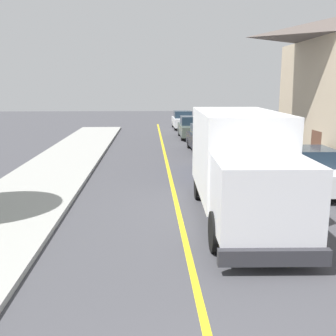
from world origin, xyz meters
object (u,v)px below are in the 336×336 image
box_truck (241,161)px  parked_van_across (308,170)px  parked_car_near (218,157)px  parked_car_furthest (183,120)px  parked_car_mid (205,139)px  parked_car_far (191,128)px

box_truck → parked_van_across: bearing=41.5°
parked_car_near → parked_van_across: (3.00, -2.98, 0.00)m
box_truck → parked_car_near: box_truck is taller
parked_car_furthest → parked_van_across: bearing=-82.5°
parked_car_mid → parked_car_furthest: (-0.26, 13.05, 0.00)m
parked_car_far → parked_car_furthest: size_ratio=0.99×
parked_car_near → parked_car_mid: same height
parked_car_far → parked_van_across: bearing=-79.6°
box_truck → parked_van_across: size_ratio=1.63×
box_truck → parked_car_mid: 12.23m
parked_car_mid → parked_car_furthest: size_ratio=1.01×
parked_car_near → parked_car_furthest: same height
box_truck → parked_car_far: (0.51, 18.55, -0.97)m
parked_car_mid → parked_car_far: same height
parked_car_near → parked_car_far: bearing=89.3°
box_truck → parked_van_across: 4.60m
parked_car_furthest → parked_van_across: (2.94, -22.25, 0.00)m
box_truck → parked_car_furthest: size_ratio=1.64×
parked_car_mid → parked_car_furthest: same height
parked_van_across → parked_car_mid: bearing=106.3°
parked_car_far → parked_van_across: size_ratio=0.99×
parked_car_mid → parked_van_across: (2.68, -9.20, 0.00)m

